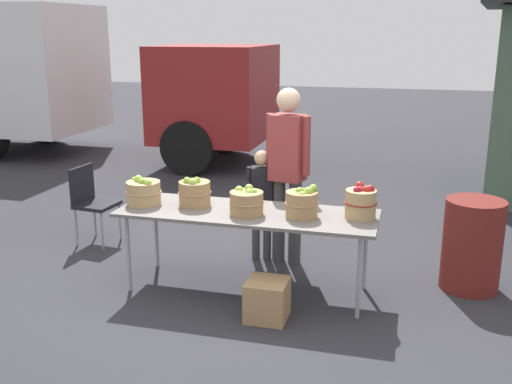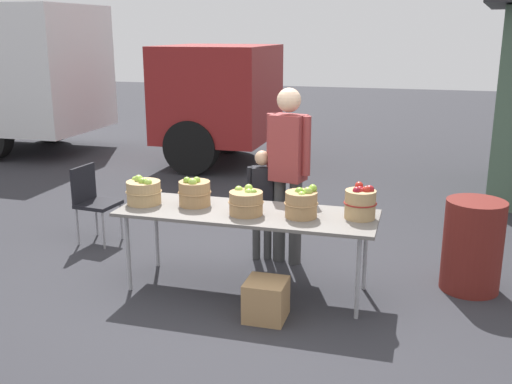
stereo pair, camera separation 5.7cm
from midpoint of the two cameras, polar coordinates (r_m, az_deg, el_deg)
name	(u,v)px [view 2 (the right image)]	position (r m, az deg, el deg)	size (l,w,h in m)	color
ground_plane	(247,289)	(5.53, -0.55, -9.33)	(40.00, 40.00, 0.00)	#2D2D33
market_table	(247,216)	(5.27, -0.57, -2.30)	(2.30, 0.76, 0.75)	slate
apple_basket_green_0	(144,191)	(5.56, -10.46, 0.07)	(0.33, 0.33, 0.27)	tan
apple_basket_green_1	(195,192)	(5.44, -5.63, 0.00)	(0.31, 0.31, 0.27)	#A87F51
apple_basket_green_2	(246,202)	(5.15, -0.64, -0.95)	(0.31, 0.31, 0.26)	#A87F51
apple_basket_green_3	(302,203)	(5.09, 4.72, -1.09)	(0.29, 0.29, 0.28)	#A87F51
apple_basket_red_0	(360,202)	(5.12, 10.32, -0.99)	(0.28, 0.28, 0.31)	tan
vendor_adult	(288,163)	(5.85, 3.38, 2.85)	(0.46, 0.30, 1.77)	#3F3F3F
child_customer	(262,196)	(6.02, 0.86, -0.41)	(0.29, 0.21, 1.15)	#3F3F3F
box_truck	(39,74)	(12.13, -20.04, 10.57)	(7.70, 2.20, 2.75)	white
folding_chair	(93,198)	(6.81, -15.20, -0.53)	(0.44, 0.44, 0.86)	black
trash_barrel	(473,246)	(5.73, 20.36, -4.86)	(0.53, 0.53, 0.84)	maroon
produce_crate	(266,300)	(4.95, 1.31, -10.31)	(0.33, 0.33, 0.33)	#A87F51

